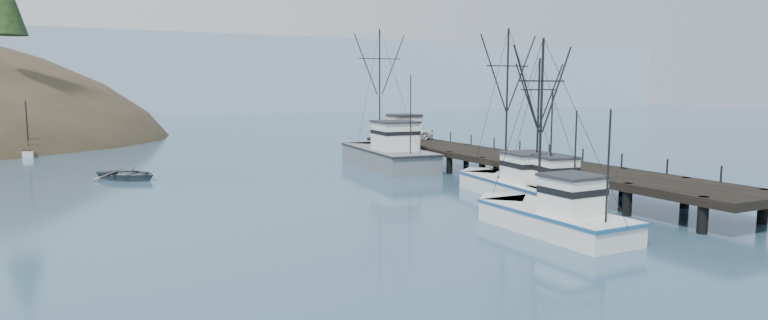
% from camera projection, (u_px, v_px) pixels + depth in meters
% --- Properties ---
extents(ground, '(400.00, 400.00, 0.00)m').
position_uv_depth(ground, '(482.00, 240.00, 30.49)').
color(ground, '#2F4F68').
rests_on(ground, ground).
extents(pier, '(6.00, 44.00, 2.00)m').
position_uv_depth(pier, '(507.00, 159.00, 50.68)').
color(pier, black).
rests_on(pier, ground).
extents(distant_ridge, '(360.00, 40.00, 26.00)m').
position_uv_depth(distant_ridge, '(187.00, 112.00, 186.21)').
color(distant_ridge, '#9EB2C6').
rests_on(distant_ridge, ground).
extents(distant_ridge_far, '(180.00, 25.00, 18.00)m').
position_uv_depth(distant_ridge_far, '(5.00, 114.00, 177.60)').
color(distant_ridge_far, silver).
rests_on(distant_ridge_far, ground).
extents(trawler_near, '(4.35, 9.79, 10.07)m').
position_uv_depth(trawler_near, '(543.00, 190.00, 40.60)').
color(trawler_near, silver).
rests_on(trawler_near, ground).
extents(trawler_mid, '(3.84, 10.73, 10.74)m').
position_uv_depth(trawler_mid, '(550.00, 216.00, 32.38)').
color(trawler_mid, silver).
rests_on(trawler_mid, ground).
extents(trawler_far, '(4.94, 12.23, 12.32)m').
position_uv_depth(trawler_far, '(513.00, 184.00, 43.13)').
color(trawler_far, silver).
rests_on(trawler_far, ground).
extents(work_vessel, '(6.07, 16.79, 13.84)m').
position_uv_depth(work_vessel, '(386.00, 154.00, 59.06)').
color(work_vessel, slate).
rests_on(work_vessel, ground).
extents(pier_shed, '(3.00, 3.20, 2.80)m').
position_uv_depth(pier_shed, '(404.00, 127.00, 66.37)').
color(pier_shed, silver).
rests_on(pier_shed, pier).
extents(pickup_truck, '(6.36, 4.29, 1.62)m').
position_uv_depth(pickup_truck, '(408.00, 132.00, 66.58)').
color(pickup_truck, silver).
rests_on(pickup_truck, pier).
extents(motorboat, '(6.81, 7.04, 1.19)m').
position_uv_depth(motorboat, '(128.00, 179.00, 50.69)').
color(motorboat, '#575D61').
rests_on(motorboat, ground).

